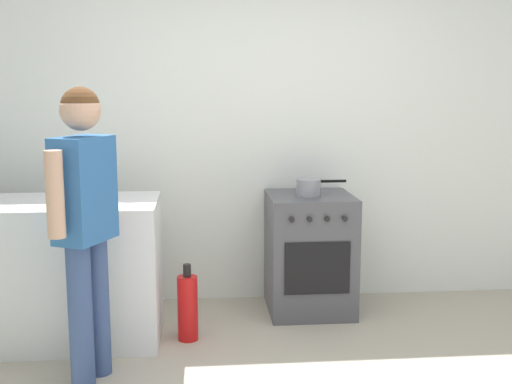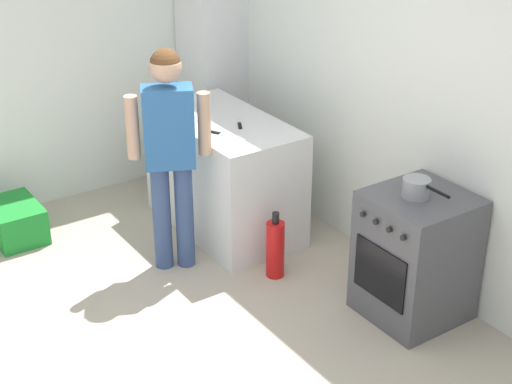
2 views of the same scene
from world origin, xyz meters
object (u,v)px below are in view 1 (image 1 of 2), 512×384
at_px(person, 85,210).
at_px(fire_extinguisher, 188,307).
at_px(pot, 309,187).
at_px(knife_carving, 94,205).
at_px(oven_left, 310,253).
at_px(knife_paring, 80,199).

bearing_deg(person, fire_extinguisher, 44.48).
xyz_separation_m(pot, person, (-1.38, -0.96, 0.05)).
height_order(pot, fire_extinguisher, pot).
bearing_deg(pot, knife_carving, -160.30).
relative_size(oven_left, person, 0.53).
distance_m(oven_left, person, 1.79).
relative_size(oven_left, knife_carving, 2.73).
height_order(knife_carving, fire_extinguisher, knife_carving).
bearing_deg(oven_left, pot, -118.11).
xyz_separation_m(oven_left, fire_extinguisher, (-0.87, -0.48, -0.21)).
distance_m(oven_left, pot, 0.49).
height_order(oven_left, person, person).
bearing_deg(oven_left, person, -144.54).
bearing_deg(oven_left, knife_paring, -167.60).
xyz_separation_m(oven_left, pot, (-0.02, -0.03, 0.48)).
xyz_separation_m(person, fire_extinguisher, (0.53, 0.52, -0.74)).
relative_size(pot, person, 0.22).
bearing_deg(oven_left, knife_carving, -159.35).
bearing_deg(pot, fire_extinguisher, -152.44).
relative_size(knife_carving, person, 0.19).
bearing_deg(pot, knife_paring, -168.66).
distance_m(knife_paring, person, 0.67).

